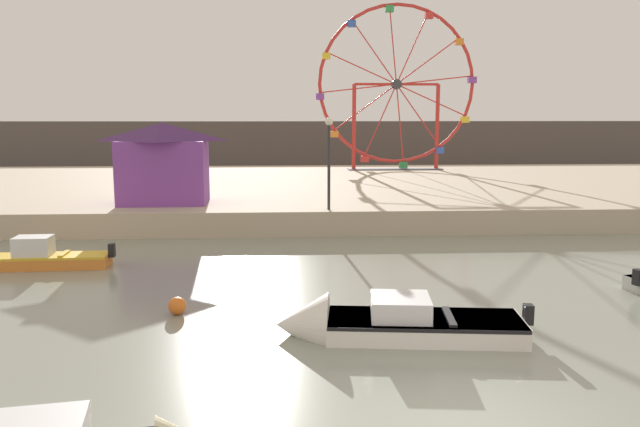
% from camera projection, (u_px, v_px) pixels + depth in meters
% --- Properties ---
extents(ground_plane, '(240.00, 240.00, 0.00)m').
position_uv_depth(ground_plane, '(461.00, 425.00, 10.09)').
color(ground_plane, gray).
extents(quay_promenade, '(110.00, 24.43, 1.04)m').
position_uv_depth(quay_promenade, '(331.00, 190.00, 37.78)').
color(quay_promenade, '#B7A88E').
rests_on(quay_promenade, ground_plane).
extents(distant_town_skyline, '(140.00, 3.00, 4.40)m').
position_uv_depth(distant_town_skyline, '(313.00, 144.00, 60.10)').
color(distant_town_skyline, '#564C47').
rests_on(distant_town_skyline, ground_plane).
extents(motorboat_orange_hull, '(5.00, 1.23, 1.32)m').
position_uv_depth(motorboat_orange_hull, '(26.00, 259.00, 20.46)').
color(motorboat_orange_hull, orange).
rests_on(motorboat_orange_hull, ground_plane).
extents(motorboat_white_red_stripe, '(5.73, 2.16, 1.50)m').
position_uv_depth(motorboat_white_red_stripe, '(376.00, 324.00, 14.12)').
color(motorboat_white_red_stripe, silver).
rests_on(motorboat_white_red_stripe, ground_plane).
extents(ferris_wheel_red_frame, '(11.41, 1.20, 11.64)m').
position_uv_depth(ferris_wheel_red_frame, '(396.00, 87.00, 44.94)').
color(ferris_wheel_red_frame, red).
rests_on(ferris_wheel_red_frame, quay_promenade).
extents(carnival_booth_purple_stall, '(4.16, 2.78, 3.55)m').
position_uv_depth(carnival_booth_purple_stall, '(163.00, 162.00, 27.82)').
color(carnival_booth_purple_stall, purple).
rests_on(carnival_booth_purple_stall, quay_promenade).
extents(promenade_lamp_near, '(0.32, 0.32, 3.77)m').
position_uv_depth(promenade_lamp_near, '(329.00, 150.00, 25.86)').
color(promenade_lamp_near, '#2D2D33').
rests_on(promenade_lamp_near, quay_promenade).
extents(mooring_buoy_orange, '(0.44, 0.44, 0.44)m').
position_uv_depth(mooring_buoy_orange, '(177.00, 306.00, 15.69)').
color(mooring_buoy_orange, orange).
rests_on(mooring_buoy_orange, ground_plane).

